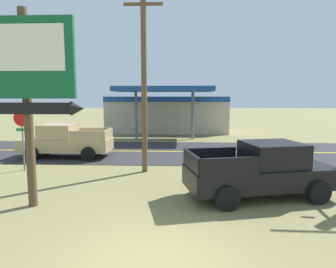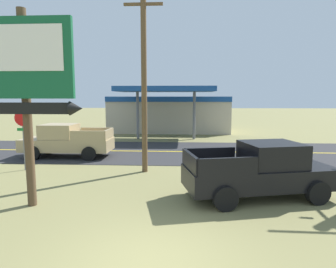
% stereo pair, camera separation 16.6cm
% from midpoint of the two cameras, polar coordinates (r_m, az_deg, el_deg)
% --- Properties ---
extents(ground_plane, '(180.00, 180.00, 0.00)m').
position_cam_midpoint_polar(ground_plane, '(6.87, -3.37, -23.93)').
color(ground_plane, olive).
extents(road_asphalt, '(140.00, 8.00, 0.02)m').
position_cam_midpoint_polar(road_asphalt, '(19.18, 1.09, -3.44)').
color(road_asphalt, '#2B2B2D').
rests_on(road_asphalt, ground).
extents(road_centre_line, '(126.00, 0.20, 0.01)m').
position_cam_midpoint_polar(road_centre_line, '(19.18, 1.09, -3.40)').
color(road_centre_line, gold).
rests_on(road_centre_line, road_asphalt).
extents(motel_sign, '(3.50, 0.54, 6.25)m').
position_cam_midpoint_polar(motel_sign, '(10.18, -25.71, 10.25)').
color(motel_sign, brown).
rests_on(motel_sign, ground).
extents(stop_sign, '(0.80, 0.08, 2.95)m').
position_cam_midpoint_polar(stop_sign, '(15.71, -26.08, 0.90)').
color(stop_sign, slate).
rests_on(stop_sign, ground).
extents(utility_pole, '(1.96, 0.26, 8.98)m').
position_cam_midpoint_polar(utility_pole, '(13.83, -4.35, 12.36)').
color(utility_pole, brown).
rests_on(utility_pole, ground).
extents(gas_station, '(12.00, 11.50, 4.40)m').
position_cam_midpoint_polar(gas_station, '(30.52, 0.41, 4.17)').
color(gas_station, beige).
rests_on(gas_station, ground).
extents(pickup_black_parked_on_lawn, '(5.51, 3.09, 1.96)m').
position_cam_midpoint_polar(pickup_black_parked_on_lawn, '(10.94, 18.00, -6.83)').
color(pickup_black_parked_on_lawn, black).
rests_on(pickup_black_parked_on_lawn, ground).
extents(pickup_tan_on_road, '(5.20, 2.24, 1.96)m').
position_cam_midpoint_polar(pickup_tan_on_road, '(18.39, -18.91, -1.28)').
color(pickup_tan_on_road, tan).
rests_on(pickup_tan_on_road, ground).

